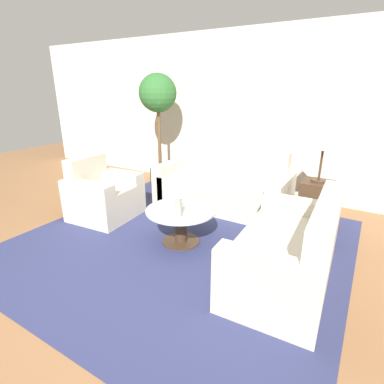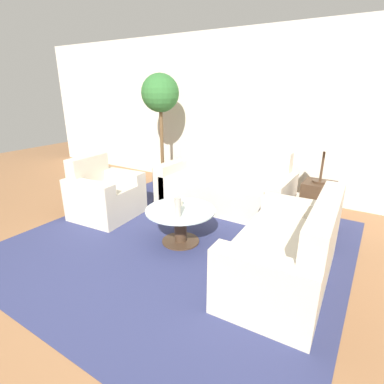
% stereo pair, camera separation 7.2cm
% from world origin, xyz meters
% --- Properties ---
extents(ground_plane, '(14.00, 14.00, 0.00)m').
position_xyz_m(ground_plane, '(0.00, 0.00, 0.00)').
color(ground_plane, '#8E603D').
extents(wall_back, '(10.00, 0.06, 2.60)m').
position_xyz_m(wall_back, '(0.00, 2.94, 1.30)').
color(wall_back, beige).
rests_on(wall_back, ground_plane).
extents(rug, '(3.60, 3.47, 0.01)m').
position_xyz_m(rug, '(-0.02, 0.74, 0.00)').
color(rug, navy).
rests_on(rug, ground_plane).
extents(sofa_main, '(1.97, 0.84, 0.86)m').
position_xyz_m(sofa_main, '(-0.11, 2.06, 0.28)').
color(sofa_main, beige).
rests_on(sofa_main, ground_plane).
extents(armchair, '(0.83, 0.88, 0.83)m').
position_xyz_m(armchair, '(-1.38, 0.81, 0.28)').
color(armchair, beige).
rests_on(armchair, ground_plane).
extents(loveseat, '(0.85, 1.53, 0.85)m').
position_xyz_m(loveseat, '(1.26, 0.65, 0.28)').
color(loveseat, beige).
rests_on(loveseat, ground_plane).
extents(coffee_table, '(0.80, 0.80, 0.42)m').
position_xyz_m(coffee_table, '(-0.02, 0.74, 0.27)').
color(coffee_table, '#422D1E').
rests_on(coffee_table, ground_plane).
extents(side_table, '(0.38, 0.38, 0.59)m').
position_xyz_m(side_table, '(1.21, 2.05, 0.30)').
color(side_table, '#422D1E').
rests_on(side_table, ground_plane).
extents(table_lamp, '(0.30, 0.30, 0.65)m').
position_xyz_m(table_lamp, '(1.21, 2.05, 1.11)').
color(table_lamp, '#422D1E').
rests_on(table_lamp, side_table).
extents(potted_plant, '(0.62, 0.62, 1.94)m').
position_xyz_m(potted_plant, '(-1.45, 2.26, 1.37)').
color(potted_plant, '#3D3833').
rests_on(potted_plant, ground_plane).
extents(vase, '(0.07, 0.07, 0.21)m').
position_xyz_m(vase, '(0.06, 0.58, 0.52)').
color(vase, '#9E998E').
rests_on(vase, coffee_table).
extents(bowl, '(0.14, 0.14, 0.05)m').
position_xyz_m(bowl, '(-0.13, 0.84, 0.44)').
color(bowl, beige).
rests_on(bowl, coffee_table).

